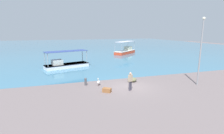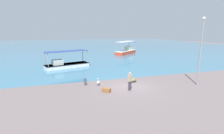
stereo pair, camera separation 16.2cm
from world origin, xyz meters
name	(u,v)px [view 2 (the right image)]	position (x,y,z in m)	size (l,w,h in m)	color
ground	(129,87)	(0.00, 0.00, 0.00)	(120.00, 120.00, 0.00)	#6D6060
harbor_water	(77,46)	(0.00, 48.00, 0.00)	(110.00, 90.00, 0.00)	teal
fishing_boat_outer	(66,64)	(-5.43, 11.05, 0.54)	(6.58, 3.62, 2.47)	white
fishing_boat_far_left	(126,51)	(8.91, 23.30, 0.66)	(6.52, 5.96, 2.89)	#D24226
pelican	(98,82)	(-2.73, 1.31, 0.38)	(0.50, 0.76, 0.80)	#E0997A
lamp_post	(201,48)	(6.87, -1.42, 3.69)	(0.28, 0.28, 6.64)	gray
mooring_bollard	(85,81)	(-3.95, 1.76, 0.42)	(0.24, 0.24, 0.79)	#47474C
fisherman_standing	(130,81)	(-0.28, -0.93, 0.91)	(0.46, 0.38, 1.69)	#3C3947
net_pile	(132,80)	(0.99, 1.49, 0.23)	(0.97, 0.82, 0.47)	#676947
cargo_crate	(106,90)	(-2.46, -0.78, 0.19)	(0.74, 0.45, 0.37)	brown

